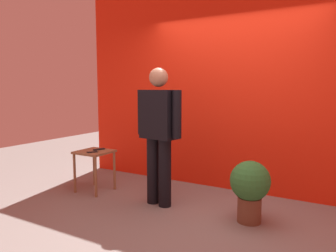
% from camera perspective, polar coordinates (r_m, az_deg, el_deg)
% --- Properties ---
extents(ground_plane, '(12.00, 12.00, 0.00)m').
position_cam_1_polar(ground_plane, '(3.77, 4.33, -16.34)').
color(ground_plane, gray).
extents(back_wall_red, '(5.07, 0.12, 3.24)m').
position_cam_1_polar(back_wall_red, '(4.73, 11.76, 8.38)').
color(back_wall_red, red).
rests_on(back_wall_red, ground_plane).
extents(standing_person, '(0.68, 0.30, 1.72)m').
position_cam_1_polar(standing_person, '(4.01, -1.64, -0.59)').
color(standing_person, black).
rests_on(standing_person, ground_plane).
extents(side_table, '(0.45, 0.45, 0.59)m').
position_cam_1_polar(side_table, '(4.74, -12.83, -5.56)').
color(side_table, olive).
rests_on(side_table, ground_plane).
extents(cell_phone, '(0.13, 0.16, 0.01)m').
position_cam_1_polar(cell_phone, '(4.62, -13.19, -4.48)').
color(cell_phone, black).
rests_on(cell_phone, side_table).
extents(tv_remote, '(0.10, 0.18, 0.02)m').
position_cam_1_polar(tv_remote, '(4.77, -12.06, -4.03)').
color(tv_remote, black).
rests_on(tv_remote, side_table).
extents(potted_plant, '(0.44, 0.44, 0.69)m').
position_cam_1_polar(potted_plant, '(3.71, 14.25, -10.23)').
color(potted_plant, brown).
rests_on(potted_plant, ground_plane).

